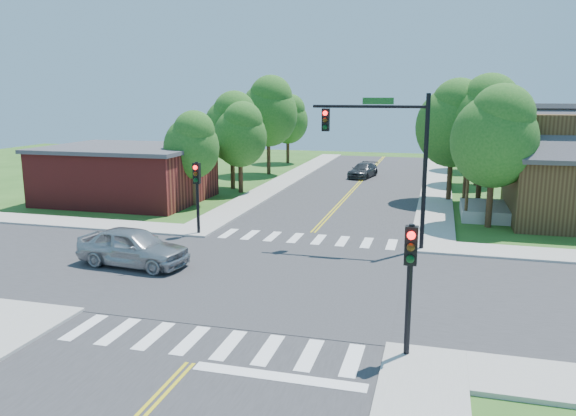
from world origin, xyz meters
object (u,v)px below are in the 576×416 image
(signal_mast_ne, at_px, (388,146))
(signal_pole_se, at_px, (410,266))
(signal_pole_nw, at_px, (197,184))
(car_dgrey, at_px, (363,171))
(car_silver, at_px, (133,248))

(signal_mast_ne, height_order, signal_pole_se, signal_mast_ne)
(signal_mast_ne, distance_m, signal_pole_se, 11.55)
(signal_pole_se, distance_m, signal_pole_nw, 15.84)
(signal_pole_nw, distance_m, car_dgrey, 23.15)
(signal_pole_nw, height_order, car_dgrey, signal_pole_nw)
(signal_mast_ne, distance_m, car_silver, 12.13)
(car_silver, bearing_deg, car_dgrey, -5.60)
(signal_mast_ne, relative_size, car_dgrey, 1.62)
(car_dgrey, bearing_deg, signal_mast_ne, -68.70)
(car_silver, bearing_deg, signal_mast_ne, -54.19)
(signal_pole_se, height_order, car_silver, signal_pole_se)
(signal_mast_ne, relative_size, signal_pole_se, 1.89)
(signal_pole_se, relative_size, car_silver, 0.76)
(signal_pole_se, xyz_separation_m, car_silver, (-11.64, 5.57, -1.84))
(signal_pole_se, bearing_deg, car_dgrey, 99.70)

